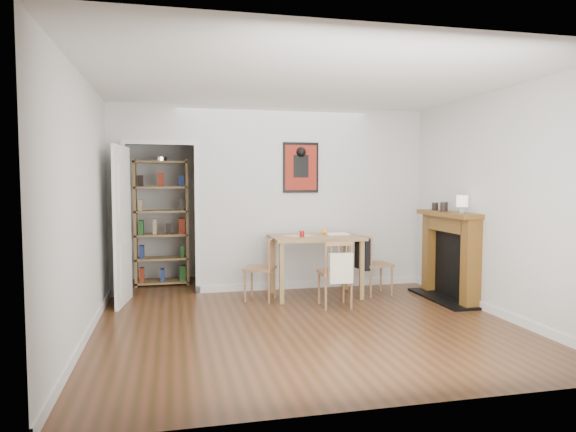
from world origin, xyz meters
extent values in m
plane|color=#552E1B|center=(0.00, 0.00, 0.00)|extent=(5.20, 5.20, 0.00)
plane|color=#BCBCBA|center=(0.00, 2.60, 1.30)|extent=(4.50, 0.00, 4.50)
plane|color=#BCBCBA|center=(0.00, -2.60, 1.30)|extent=(4.50, 0.00, 4.50)
plane|color=#BCBCBA|center=(-2.25, 0.00, 1.30)|extent=(0.00, 5.20, 5.20)
plane|color=#BCBCBA|center=(2.25, 0.00, 1.30)|extent=(0.00, 5.20, 5.20)
plane|color=silver|center=(0.00, 0.00, 2.60)|extent=(5.20, 5.20, 0.00)
cube|color=#BCBCBA|center=(0.57, 1.40, 1.30)|extent=(3.35, 0.10, 2.60)
cube|color=#BCBCBA|center=(-2.12, 1.40, 1.30)|extent=(0.25, 0.10, 2.60)
cube|color=#BCBCBA|center=(-1.55, 1.40, 2.33)|extent=(0.90, 0.10, 0.55)
cube|color=silver|center=(-2.03, 1.40, 1.02)|extent=(0.06, 0.14, 2.05)
cube|color=silver|center=(-1.07, 1.40, 1.02)|extent=(0.06, 0.14, 2.05)
cube|color=silver|center=(0.57, 1.34, 0.05)|extent=(3.35, 0.02, 0.10)
cube|color=silver|center=(-2.24, -0.60, 0.05)|extent=(0.02, 4.00, 0.10)
cube|color=silver|center=(2.24, -0.60, 0.05)|extent=(0.02, 4.00, 0.10)
cube|color=white|center=(-2.02, 0.93, 1.00)|extent=(0.15, 0.80, 2.00)
cube|color=black|center=(0.40, 1.33, 1.75)|extent=(0.52, 0.02, 0.72)
cube|color=maroon|center=(0.40, 1.32, 1.75)|extent=(0.46, 0.00, 0.64)
cube|color=olive|center=(0.48, 0.80, 0.80)|extent=(1.21, 0.77, 0.04)
cube|color=olive|center=(-0.06, 0.48, 0.39)|extent=(0.05, 0.05, 0.78)
cube|color=olive|center=(1.01, 0.48, 0.39)|extent=(0.05, 0.05, 0.78)
cube|color=olive|center=(-0.06, 1.12, 0.39)|extent=(0.05, 0.05, 0.78)
cube|color=olive|center=(1.01, 1.12, 0.39)|extent=(0.05, 0.05, 0.78)
cube|color=black|center=(1.10, 0.71, 0.57)|extent=(0.12, 0.34, 0.43)
cube|color=beige|center=(0.55, -0.01, 0.52)|extent=(0.29, 0.10, 0.36)
cube|color=olive|center=(-1.94, 2.08, 0.94)|extent=(0.04, 0.32, 1.88)
cube|color=olive|center=(-1.19, 2.08, 0.94)|extent=(0.04, 0.32, 1.88)
cube|color=olive|center=(-1.56, 2.08, 0.04)|extent=(0.79, 0.32, 0.03)
cube|color=olive|center=(-1.56, 2.08, 0.75)|extent=(0.79, 0.32, 0.03)
cube|color=olive|center=(-1.56, 2.08, 1.84)|extent=(0.79, 0.32, 0.03)
cube|color=maroon|center=(-1.56, 2.08, 0.94)|extent=(0.69, 0.26, 0.26)
cube|color=brown|center=(2.15, -0.24, 0.55)|extent=(0.20, 0.16, 1.10)
cube|color=brown|center=(2.15, 0.74, 0.55)|extent=(0.20, 0.16, 1.10)
cube|color=brown|center=(2.12, 0.25, 1.13)|extent=(0.30, 1.21, 0.06)
cube|color=brown|center=(2.15, 0.25, 1.00)|extent=(0.20, 0.85, 0.20)
cube|color=black|center=(2.21, 0.25, 0.45)|extent=(0.08, 0.81, 0.88)
cube|color=black|center=(2.09, 0.25, 0.01)|extent=(0.45, 1.25, 0.03)
cylinder|color=#9C0E0E|center=(0.26, 0.72, 0.86)|extent=(0.06, 0.06, 0.08)
sphere|color=orange|center=(0.65, 0.97, 0.86)|extent=(0.07, 0.07, 0.07)
cube|color=beige|center=(0.25, 0.87, 0.83)|extent=(0.41, 0.34, 0.00)
cube|color=white|center=(0.81, 0.92, 0.83)|extent=(0.30, 0.22, 0.01)
cylinder|color=silver|center=(2.09, -0.11, 1.20)|extent=(0.07, 0.07, 0.08)
cylinder|color=beige|center=(2.09, -0.11, 1.31)|extent=(0.14, 0.14, 0.14)
cylinder|color=black|center=(2.10, 0.32, 1.22)|extent=(0.10, 0.10, 0.12)
cylinder|color=black|center=(2.11, 0.60, 1.21)|extent=(0.08, 0.08, 0.11)
camera|label=1|loc=(-1.40, -5.81, 1.57)|focal=32.00mm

